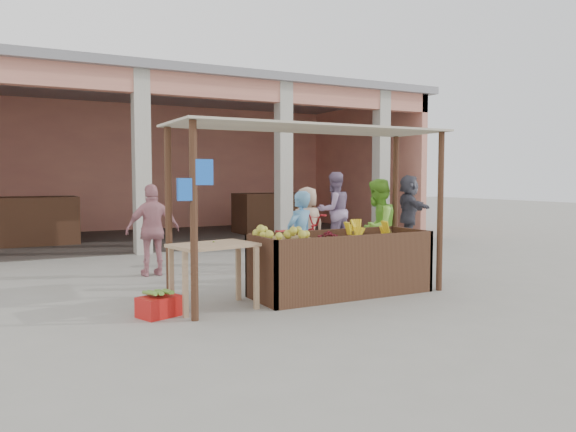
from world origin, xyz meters
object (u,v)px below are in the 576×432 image
vendor_green (377,226)px  motorcycle (293,241)px  vendor_blue (300,235)px  side_table (213,254)px  fruit_stall (341,267)px  red_crate (159,306)px

vendor_green → motorcycle: vendor_green is taller
vendor_green → vendor_blue: bearing=-31.1°
vendor_blue → motorcycle: bearing=-136.8°
side_table → fruit_stall: bearing=-11.3°
red_crate → vendor_blue: vendor_blue is taller
vendor_green → motorcycle: bearing=-91.4°
red_crate → motorcycle: bearing=16.5°
red_crate → vendor_blue: bearing=-0.3°
fruit_stall → vendor_blue: vendor_blue is taller
vendor_green → motorcycle: 1.74m
vendor_blue → vendor_green: bearing=155.4°
red_crate → motorcycle: size_ratio=0.24×
motorcycle → vendor_green: bearing=-161.8°
motorcycle → vendor_blue: bearing=146.4°
vendor_blue → motorcycle: vendor_blue is taller
fruit_stall → side_table: (-1.93, 0.04, 0.30)m
red_crate → vendor_blue: (2.46, 0.90, 0.66)m
red_crate → side_table: bearing=-13.3°
fruit_stall → red_crate: (-2.67, -0.06, -0.28)m
vendor_green → motorcycle: (-0.78, 1.51, -0.35)m
side_table → motorcycle: motorcycle is taller
fruit_stall → red_crate: fruit_stall is taller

